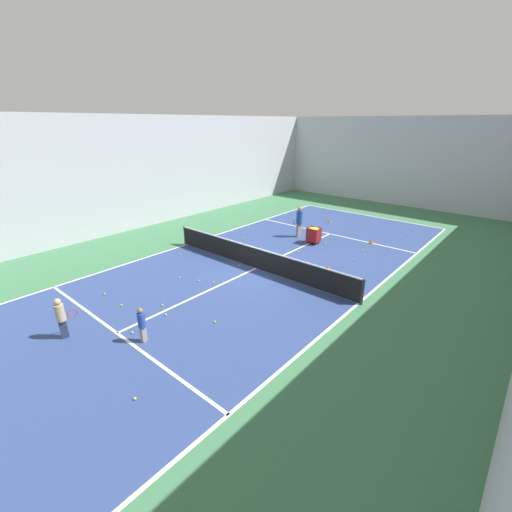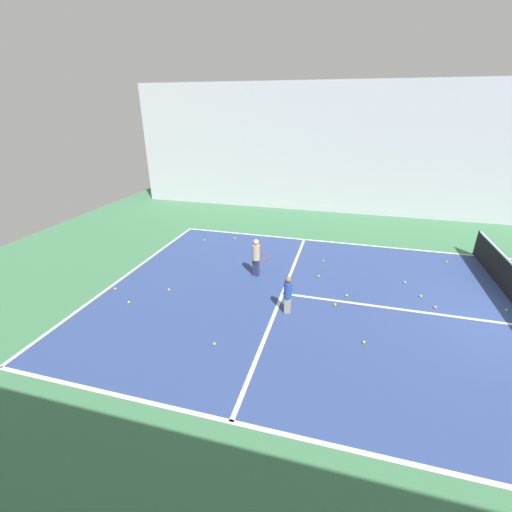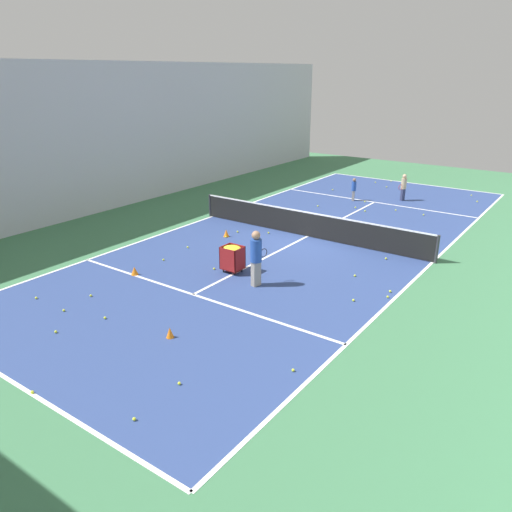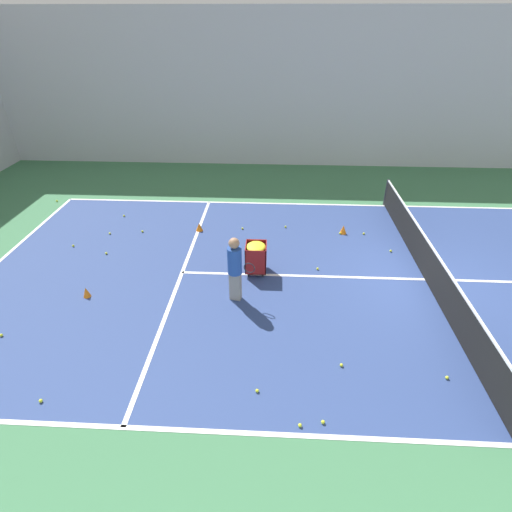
% 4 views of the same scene
% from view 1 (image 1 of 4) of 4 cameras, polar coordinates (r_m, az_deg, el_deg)
% --- Properties ---
extents(ground_plane, '(37.68, 37.68, 0.00)m').
position_cam_1_polar(ground_plane, '(15.42, 0.00, -2.07)').
color(ground_plane, '#3D754C').
extents(court_playing_area, '(9.83, 24.32, 0.00)m').
position_cam_1_polar(court_playing_area, '(15.42, 0.00, -2.07)').
color(court_playing_area, navy).
rests_on(court_playing_area, ground).
extents(line_baseline_far, '(9.83, 0.10, 0.00)m').
position_cam_1_polar(line_baseline_far, '(25.43, 18.25, 6.39)').
color(line_baseline_far, white).
rests_on(line_baseline_far, ground).
extents(line_sideline_left, '(0.10, 24.32, 0.00)m').
position_cam_1_polar(line_sideline_left, '(18.77, -11.47, 1.89)').
color(line_sideline_left, white).
rests_on(line_sideline_left, ground).
extents(line_sideline_right, '(0.10, 24.32, 0.00)m').
position_cam_1_polar(line_sideline_right, '(13.10, 16.70, -7.57)').
color(line_sideline_right, white).
rests_on(line_sideline_right, ground).
extents(line_service_near, '(9.83, 0.10, 0.00)m').
position_cam_1_polar(line_service_near, '(11.79, -22.16, -11.82)').
color(line_service_near, white).
rests_on(line_service_near, ground).
extents(line_service_far, '(9.83, 0.10, 0.00)m').
position_cam_1_polar(line_service_far, '(20.64, 12.20, 3.63)').
color(line_service_far, white).
rests_on(line_service_far, ground).
extents(line_centre_service, '(0.10, 13.37, 0.00)m').
position_cam_1_polar(line_centre_service, '(15.42, 0.00, -2.06)').
color(line_centre_service, white).
rests_on(line_centre_service, ground).
extents(hall_enclosure_left, '(0.15, 33.98, 6.57)m').
position_cam_1_polar(hall_enclosure_left, '(21.90, -20.11, 12.68)').
color(hall_enclosure_left, silver).
rests_on(hall_enclosure_left, ground).
extents(hall_enclosure_far, '(19.19, 0.15, 6.57)m').
position_cam_1_polar(hall_enclosure_far, '(29.28, 22.83, 14.25)').
color(hall_enclosure_far, silver).
rests_on(hall_enclosure_far, ground).
extents(tennis_net, '(10.13, 0.10, 1.00)m').
position_cam_1_polar(tennis_net, '(15.22, 0.00, -0.29)').
color(tennis_net, '#2D2D33').
rests_on(tennis_net, ground).
extents(player_near_baseline, '(0.34, 0.62, 1.34)m').
position_cam_1_polar(player_near_baseline, '(11.90, -29.75, -8.61)').
color(player_near_baseline, '#2D3351').
rests_on(player_near_baseline, ground).
extents(coach_at_net, '(0.42, 0.71, 1.74)m').
position_cam_1_polar(coach_at_net, '(19.56, 7.24, 6.01)').
color(coach_at_net, gray).
rests_on(coach_at_net, ground).
extents(child_midcourt, '(0.28, 0.28, 1.14)m').
position_cam_1_polar(child_midcourt, '(10.79, -18.50, -10.48)').
color(child_midcourt, gray).
rests_on(child_midcourt, ground).
extents(ball_cart, '(0.64, 0.57, 0.89)m').
position_cam_1_polar(ball_cart, '(18.67, 9.62, 3.94)').
color(ball_cart, maroon).
rests_on(ball_cart, ground).
extents(training_cone_0, '(0.23, 0.23, 0.27)m').
position_cam_1_polar(training_cone_0, '(19.55, 18.68, 2.38)').
color(training_cone_0, orange).
rests_on(training_cone_0, ground).
extents(training_cone_1, '(0.19, 0.19, 0.27)m').
position_cam_1_polar(training_cone_1, '(23.01, 12.22, 5.83)').
color(training_cone_1, orange).
rests_on(training_cone_1, ground).
extents(training_cone_2, '(0.23, 0.23, 0.29)m').
position_cam_1_polar(training_cone_2, '(15.45, 11.93, -1.92)').
color(training_cone_2, orange).
rests_on(training_cone_2, ground).
extents(tennis_ball_0, '(0.07, 0.07, 0.07)m').
position_cam_1_polar(tennis_ball_0, '(15.02, 5.69, -2.70)').
color(tennis_ball_0, yellow).
rests_on(tennis_ball_0, ground).
extents(tennis_ball_1, '(0.07, 0.07, 0.07)m').
position_cam_1_polar(tennis_ball_1, '(24.87, 10.54, 6.87)').
color(tennis_ball_1, yellow).
rests_on(tennis_ball_1, ground).
extents(tennis_ball_3, '(0.07, 0.07, 0.07)m').
position_cam_1_polar(tennis_ball_3, '(14.97, 10.48, -3.05)').
color(tennis_ball_3, yellow).
rests_on(tennis_ball_3, ground).
extents(tennis_ball_5, '(0.07, 0.07, 0.07)m').
position_cam_1_polar(tennis_ball_5, '(14.36, -9.43, -4.08)').
color(tennis_ball_5, yellow).
rests_on(tennis_ball_5, ground).
extents(tennis_ball_6, '(0.07, 0.07, 0.07)m').
position_cam_1_polar(tennis_ball_6, '(20.57, -4.06, 4.11)').
color(tennis_ball_6, yellow).
rests_on(tennis_ball_6, ground).
extents(tennis_ball_7, '(0.07, 0.07, 0.07)m').
position_cam_1_polar(tennis_ball_7, '(25.61, 17.09, 6.70)').
color(tennis_ball_7, yellow).
rests_on(tennis_ball_7, ground).
extents(tennis_ball_8, '(0.07, 0.07, 0.07)m').
position_cam_1_polar(tennis_ball_8, '(9.26, -19.53, -21.49)').
color(tennis_ball_8, yellow).
rests_on(tennis_ball_8, ground).
extents(tennis_ball_9, '(0.07, 0.07, 0.07)m').
position_cam_1_polar(tennis_ball_9, '(14.77, -12.62, -3.58)').
color(tennis_ball_9, yellow).
rests_on(tennis_ball_9, ground).
extents(tennis_ball_10, '(0.07, 0.07, 0.07)m').
position_cam_1_polar(tennis_ball_10, '(22.33, 20.58, 4.17)').
color(tennis_ball_10, yellow).
rests_on(tennis_ball_10, ground).
extents(tennis_ball_11, '(0.07, 0.07, 0.07)m').
position_cam_1_polar(tennis_ball_11, '(17.30, -12.50, 0.22)').
color(tennis_ball_11, yellow).
rests_on(tennis_ball_11, ground).
extents(tennis_ball_12, '(0.07, 0.07, 0.07)m').
position_cam_1_polar(tennis_ball_12, '(18.27, 17.34, 0.88)').
color(tennis_ball_12, yellow).
rests_on(tennis_ball_12, ground).
extents(tennis_ball_13, '(0.07, 0.07, 0.07)m').
position_cam_1_polar(tennis_ball_13, '(20.90, -3.44, 4.41)').
color(tennis_ball_13, yellow).
rests_on(tennis_ball_13, ground).
extents(tennis_ball_14, '(0.07, 0.07, 0.07)m').
position_cam_1_polar(tennis_ball_14, '(12.82, -15.33, -7.92)').
color(tennis_ball_14, yellow).
rests_on(tennis_ball_14, ground).
extents(tennis_ball_15, '(0.07, 0.07, 0.07)m').
position_cam_1_polar(tennis_ball_15, '(18.74, 11.43, 1.97)').
color(tennis_ball_15, yellow).
rests_on(tennis_ball_15, ground).
extents(tennis_ball_16, '(0.07, 0.07, 0.07)m').
position_cam_1_polar(tennis_ball_16, '(16.95, 15.96, -0.57)').
color(tennis_ball_16, yellow).
rests_on(tennis_ball_16, ground).
extents(tennis_ball_17, '(0.07, 0.07, 0.07)m').
position_cam_1_polar(tennis_ball_17, '(21.33, 20.07, 3.47)').
color(tennis_ball_17, yellow).
rests_on(tennis_ball_17, ground).
extents(tennis_ball_18, '(0.07, 0.07, 0.07)m').
position_cam_1_polar(tennis_ball_18, '(11.52, -6.90, -10.82)').
color(tennis_ball_18, yellow).
rests_on(tennis_ball_18, ground).
extents(tennis_ball_19, '(0.07, 0.07, 0.07)m').
position_cam_1_polar(tennis_ball_19, '(14.15, -7.02, -4.35)').
color(tennis_ball_19, yellow).
rests_on(tennis_ball_19, ground).
extents(tennis_ball_21, '(0.07, 0.07, 0.07)m').
position_cam_1_polar(tennis_ball_21, '(15.61, 11.87, -2.12)').
color(tennis_ball_21, yellow).
rests_on(tennis_ball_21, ground).
extents(tennis_ball_22, '(0.07, 0.07, 0.07)m').
position_cam_1_polar(tennis_ball_22, '(19.33, -2.20, 2.99)').
color(tennis_ball_22, yellow).
rests_on(tennis_ball_22, ground).
extents(tennis_ball_23, '(0.07, 0.07, 0.07)m').
position_cam_1_polar(tennis_ball_23, '(13.27, -21.52, -7.66)').
color(tennis_ball_23, yellow).
rests_on(tennis_ball_23, ground).
extents(tennis_ball_24, '(0.07, 0.07, 0.07)m').
position_cam_1_polar(tennis_ball_24, '(17.37, 7.06, 0.66)').
color(tennis_ball_24, yellow).
rests_on(tennis_ball_24, ground).
extents(tennis_ball_25, '(0.07, 0.07, 0.07)m').
position_cam_1_polar(tennis_ball_25, '(21.00, -0.56, 4.53)').
color(tennis_ball_25, yellow).
rests_on(tennis_ball_25, ground).
extents(tennis_ball_26, '(0.07, 0.07, 0.07)m').
position_cam_1_polar(tennis_ball_26, '(22.44, 17.24, 4.67)').
color(tennis_ball_26, yellow).
rests_on(tennis_ball_26, ground).
extents(tennis_ball_27, '(0.07, 0.07, 0.07)m').
position_cam_1_polar(tennis_ball_27, '(26.04, 11.84, 7.43)').
color(tennis_ball_27, yellow).
rests_on(tennis_ball_27, ground).
extents(tennis_ball_28, '(0.07, 0.07, 0.07)m').
position_cam_1_polar(tennis_ball_28, '(23.37, 19.35, 5.07)').
color(tennis_ball_28, yellow).
rests_on(tennis_ball_28, ground).
extents(tennis_ball_29, '(0.07, 0.07, 0.07)m').
position_cam_1_polar(tennis_ball_29, '(12.21, -14.82, -9.43)').
color(tennis_ball_29, yellow).
rests_on(tennis_ball_29, ground).
extents(tennis_ball_32, '(0.07, 0.07, 0.07)m').
position_cam_1_polar(tennis_ball_32, '(11.59, -19.92, -11.90)').
color(tennis_ball_32, yellow).
rests_on(tennis_ball_32, ground).
extents(tennis_ball_33, '(0.07, 0.07, 0.07)m').
position_cam_1_polar(tennis_ball_33, '(18.13, -7.11, 1.56)').
color(tennis_ball_33, yellow).
rests_on(tennis_ball_33, ground).
extents(tennis_ball_34, '(0.07, 0.07, 0.07)m').
position_cam_1_polar(tennis_ball_34, '(15.62, -2.74, -1.64)').
color(tennis_ball_34, yellow).
rests_on(tennis_ball_34, ground).
extents(tennis_ball_35, '(0.07, 0.07, 0.07)m').
position_cam_1_polar(tennis_ball_35, '(24.51, 28.63, 4.36)').
color(tennis_ball_35, yellow).
rests_on(tennis_ball_35, ground).
extents(tennis_ball_36, '(0.07, 0.07, 0.07)m').
position_cam_1_polar(tennis_ball_36, '(14.37, -23.93, -5.76)').
color(tennis_ball_36, yellow).
rests_on(tennis_ball_36, ground).
extents(tennis_ball_37, '(0.07, 0.07, 0.07)m').
position_cam_1_polar(tennis_ball_37, '(24.29, 4.92, 6.81)').
color(tennis_ball_37, yellow).
rests_on(tennis_ball_37, ground).
extents(tennis_ball_38, '(0.07, 0.07, 0.07)m').
position_cam_1_polar(tennis_ball_38, '(21.92, 23.80, 3.40)').
color(tennis_ball_38, yellow).
rests_on(tennis_ball_38, ground).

